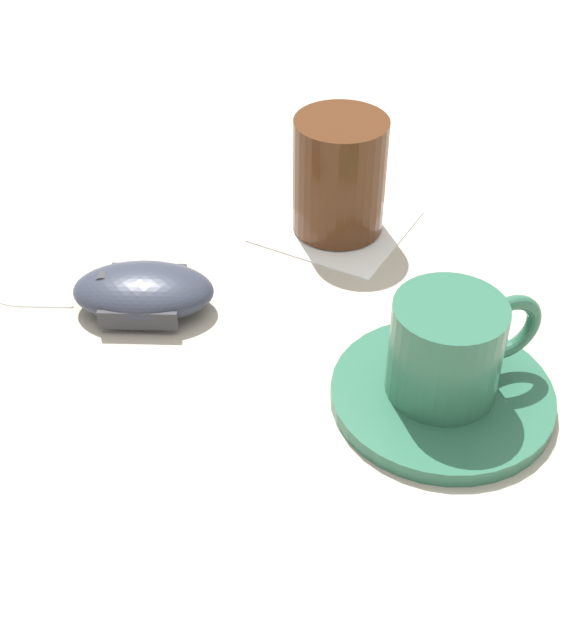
{
  "coord_description": "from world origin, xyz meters",
  "views": [
    {
      "loc": [
        0.37,
        -0.36,
        0.43
      ],
      "look_at": [
        -0.01,
        -0.05,
        0.03
      ],
      "focal_mm": 50.0,
      "sensor_mm": 36.0,
      "label": 1
    }
  ],
  "objects_px": {
    "computer_mouse": "(143,291)",
    "drinking_glass": "(339,175)",
    "coffee_cup": "(453,345)",
    "saucer": "(444,394)"
  },
  "relations": [
    {
      "from": "computer_mouse",
      "to": "drinking_glass",
      "type": "relative_size",
      "value": 1.24
    },
    {
      "from": "coffee_cup",
      "to": "computer_mouse",
      "type": "relative_size",
      "value": 0.84
    },
    {
      "from": "drinking_glass",
      "to": "saucer",
      "type": "bearing_deg",
      "value": -23.33
    },
    {
      "from": "saucer",
      "to": "computer_mouse",
      "type": "xyz_separation_m",
      "value": [
        -0.22,
        -0.1,
        0.01
      ]
    },
    {
      "from": "coffee_cup",
      "to": "computer_mouse",
      "type": "distance_m",
      "value": 0.24
    },
    {
      "from": "saucer",
      "to": "computer_mouse",
      "type": "relative_size",
      "value": 1.23
    },
    {
      "from": "computer_mouse",
      "to": "drinking_glass",
      "type": "height_order",
      "value": "drinking_glass"
    },
    {
      "from": "computer_mouse",
      "to": "saucer",
      "type": "bearing_deg",
      "value": 25.25
    },
    {
      "from": "drinking_glass",
      "to": "coffee_cup",
      "type": "bearing_deg",
      "value": -22.51
    },
    {
      "from": "computer_mouse",
      "to": "drinking_glass",
      "type": "distance_m",
      "value": 0.19
    }
  ]
}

